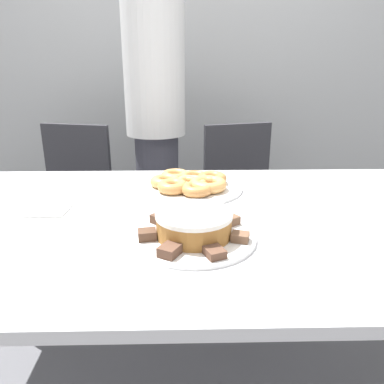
{
  "coord_description": "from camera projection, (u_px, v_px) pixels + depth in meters",
  "views": [
    {
      "loc": [
        -0.03,
        -1.06,
        1.18
      ],
      "look_at": [
        -0.01,
        0.05,
        0.8
      ],
      "focal_mm": 35.0,
      "sensor_mm": 36.0,
      "label": 1
    }
  ],
  "objects": [
    {
      "name": "donut_3",
      "position": [
        175.0,
        175.0,
        1.47
      ],
      "size": [
        0.11,
        0.11,
        0.03
      ],
      "color": "tan",
      "rests_on": "plate_donuts"
    },
    {
      "name": "office_chair_left",
      "position": [
        69.0,
        211.0,
        2.08
      ],
      "size": [
        0.53,
        0.53,
        0.86
      ],
      "rotation": [
        0.0,
        0.0,
        -0.23
      ],
      "color": "black",
      "rests_on": "ground_plane"
    },
    {
      "name": "lamington_3",
      "position": [
        147.0,
        235.0,
        0.97
      ],
      "size": [
        0.05,
        0.05,
        0.03
      ],
      "rotation": [
        0.0,
        0.0,
        3.3
      ],
      "color": "#513828",
      "rests_on": "plate_cake"
    },
    {
      "name": "plate_donuts",
      "position": [
        191.0,
        188.0,
        1.39
      ],
      "size": [
        0.38,
        0.38,
        0.01
      ],
      "color": "white",
      "rests_on": "table"
    },
    {
      "name": "donut_1",
      "position": [
        212.0,
        178.0,
        1.42
      ],
      "size": [
        0.11,
        0.11,
        0.04
      ],
      "color": "#C68447",
      "rests_on": "plate_donuts"
    },
    {
      "name": "lamington_5",
      "position": [
        215.0,
        252.0,
        0.88
      ],
      "size": [
        0.06,
        0.06,
        0.02
      ],
      "rotation": [
        0.0,
        0.0,
        5.09
      ],
      "color": "brown",
      "rests_on": "plate_cake"
    },
    {
      "name": "napkin",
      "position": [
        45.0,
        210.0,
        1.18
      ],
      "size": [
        0.15,
        0.12,
        0.01
      ],
      "color": "white",
      "rests_on": "table"
    },
    {
      "name": "lamington_0",
      "position": [
        229.0,
        220.0,
        1.06
      ],
      "size": [
        0.07,
        0.06,
        0.02
      ],
      "rotation": [
        0.0,
        0.0,
        0.61
      ],
      "color": "brown",
      "rests_on": "plate_cake"
    },
    {
      "name": "frosted_cake",
      "position": [
        194.0,
        224.0,
        0.98
      ],
      "size": [
        0.2,
        0.2,
        0.07
      ],
      "color": "#9E662D",
      "rests_on": "plate_cake"
    },
    {
      "name": "donut_7",
      "position": [
        208.0,
        185.0,
        1.34
      ],
      "size": [
        0.14,
        0.14,
        0.04
      ],
      "color": "tan",
      "rests_on": "plate_donuts"
    },
    {
      "name": "wall_back",
      "position": [
        188.0,
        44.0,
        2.48
      ],
      "size": [
        8.0,
        0.05,
        2.6
      ],
      "color": "#A8AAAD",
      "rests_on": "ground_plane"
    },
    {
      "name": "office_chair_right",
      "position": [
        245.0,
        210.0,
        2.1
      ],
      "size": [
        0.54,
        0.54,
        0.86
      ],
      "rotation": [
        0.0,
        0.0,
        0.26
      ],
      "color": "black",
      "rests_on": "ground_plane"
    },
    {
      "name": "person_standing",
      "position": [
        156.0,
        122.0,
        1.99
      ],
      "size": [
        0.31,
        0.31,
        1.66
      ],
      "color": "#383842",
      "rests_on": "ground_plane"
    },
    {
      "name": "donut_4",
      "position": [
        165.0,
        181.0,
        1.39
      ],
      "size": [
        0.11,
        0.11,
        0.04
      ],
      "color": "tan",
      "rests_on": "plate_donuts"
    },
    {
      "name": "table",
      "position": [
        194.0,
        237.0,
        1.17
      ],
      "size": [
        1.86,
        1.03,
        0.74
      ],
      "color": "silver",
      "rests_on": "ground_plane"
    },
    {
      "name": "lamington_6",
      "position": [
        240.0,
        237.0,
        0.96
      ],
      "size": [
        0.05,
        0.05,
        0.02
      ],
      "rotation": [
        0.0,
        0.0,
        5.99
      ],
      "color": "brown",
      "rests_on": "plate_cake"
    },
    {
      "name": "donut_6",
      "position": [
        197.0,
        189.0,
        1.3
      ],
      "size": [
        0.11,
        0.11,
        0.04
      ],
      "color": "#C68447",
      "rests_on": "plate_donuts"
    },
    {
      "name": "lamington_1",
      "position": [
        196.0,
        214.0,
        1.11
      ],
      "size": [
        0.05,
        0.06,
        0.02
      ],
      "rotation": [
        0.0,
        0.0,
        1.5
      ],
      "color": "#513828",
      "rests_on": "plate_cake"
    },
    {
      "name": "plate_cake",
      "position": [
        194.0,
        237.0,
        1.0
      ],
      "size": [
        0.33,
        0.33,
        0.01
      ],
      "color": "white",
      "rests_on": "table"
    },
    {
      "name": "lamington_2",
      "position": [
        161.0,
        219.0,
        1.07
      ],
      "size": [
        0.07,
        0.07,
        0.02
      ],
      "rotation": [
        0.0,
        0.0,
        2.4
      ],
      "color": "#513828",
      "rests_on": "plate_cake"
    },
    {
      "name": "donut_5",
      "position": [
        173.0,
        187.0,
        1.32
      ],
      "size": [
        0.11,
        0.11,
        0.04
      ],
      "color": "#D18E4C",
      "rests_on": "plate_donuts"
    },
    {
      "name": "lamington_4",
      "position": [
        170.0,
        251.0,
        0.89
      ],
      "size": [
        0.06,
        0.06,
        0.02
      ],
      "rotation": [
        0.0,
        0.0,
        4.2
      ],
      "color": "brown",
      "rests_on": "plate_cake"
    },
    {
      "name": "donut_2",
      "position": [
        195.0,
        177.0,
        1.45
      ],
      "size": [
        0.12,
        0.12,
        0.03
      ],
      "color": "#D18E4C",
      "rests_on": "plate_donuts"
    },
    {
      "name": "donut_0",
      "position": [
        191.0,
        182.0,
        1.38
      ],
      "size": [
        0.12,
        0.12,
        0.03
      ],
      "color": "#E5AD66",
      "rests_on": "plate_donuts"
    }
  ]
}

